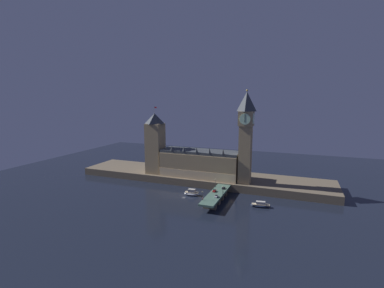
% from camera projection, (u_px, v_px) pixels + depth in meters
% --- Properties ---
extents(ground_plane, '(400.00, 400.00, 0.00)m').
position_uv_depth(ground_plane, '(184.00, 194.00, 209.99)').
color(ground_plane, black).
extents(embankment, '(220.00, 42.00, 6.19)m').
position_uv_depth(embankment, '(201.00, 177.00, 245.39)').
color(embankment, brown).
rests_on(embankment, ground_plane).
extents(parliament_hall, '(66.22, 22.07, 26.93)m').
position_uv_depth(parliament_hall, '(200.00, 163.00, 235.35)').
color(parliament_hall, '#9E845B').
rests_on(parliament_hall, embankment).
extents(clock_tower, '(11.18, 11.29, 72.27)m').
position_uv_depth(clock_tower, '(246.00, 135.00, 212.27)').
color(clock_tower, '#9E845B').
rests_on(clock_tower, embankment).
extents(victoria_tower, '(13.99, 13.99, 58.89)m').
position_uv_depth(victoria_tower, '(155.00, 143.00, 244.79)').
color(victoria_tower, '#9E845B').
rests_on(victoria_tower, embankment).
extents(bridge, '(10.12, 46.00, 5.66)m').
position_uv_depth(bridge, '(216.00, 196.00, 195.24)').
color(bridge, '#476656').
rests_on(bridge, ground_plane).
extents(car_northbound_lead, '(1.99, 3.88, 1.53)m').
position_uv_depth(car_northbound_lead, '(214.00, 191.00, 199.03)').
color(car_northbound_lead, red).
rests_on(car_northbound_lead, bridge).
extents(car_southbound_lead, '(1.99, 3.80, 1.50)m').
position_uv_depth(car_southbound_lead, '(216.00, 196.00, 187.82)').
color(car_southbound_lead, silver).
rests_on(car_southbound_lead, bridge).
extents(car_southbound_trail, '(1.89, 3.82, 1.38)m').
position_uv_depth(car_southbound_trail, '(224.00, 188.00, 205.34)').
color(car_southbound_trail, black).
rests_on(car_southbound_trail, bridge).
extents(pedestrian_near_rail, '(0.38, 0.38, 1.71)m').
position_uv_depth(pedestrian_near_rail, '(203.00, 199.00, 182.33)').
color(pedestrian_near_rail, black).
rests_on(pedestrian_near_rail, bridge).
extents(pedestrian_mid_walk, '(0.38, 0.38, 1.65)m').
position_uv_depth(pedestrian_mid_walk, '(223.00, 192.00, 195.88)').
color(pedestrian_mid_walk, black).
rests_on(pedestrian_mid_walk, bridge).
extents(pedestrian_far_rail, '(0.38, 0.38, 1.70)m').
position_uv_depth(pedestrian_far_rail, '(213.00, 188.00, 203.85)').
color(pedestrian_far_rail, black).
rests_on(pedestrian_far_rail, bridge).
extents(street_lamp_near, '(1.34, 0.60, 5.99)m').
position_uv_depth(street_lamp_near, '(203.00, 194.00, 182.52)').
color(street_lamp_near, '#2D3333').
rests_on(street_lamp_near, bridge).
extents(street_lamp_mid, '(1.34, 0.60, 5.95)m').
position_uv_depth(street_lamp_mid, '(223.00, 189.00, 192.61)').
color(street_lamp_mid, '#2D3333').
rests_on(street_lamp_mid, bridge).
extents(street_lamp_far, '(1.34, 0.60, 6.31)m').
position_uv_depth(street_lamp_far, '(215.00, 182.00, 209.59)').
color(street_lamp_far, '#2D3333').
rests_on(street_lamp_far, bridge).
extents(boat_upstream, '(11.95, 6.14, 4.79)m').
position_uv_depth(boat_upstream, '(192.00, 193.00, 207.96)').
color(boat_upstream, white).
rests_on(boat_upstream, ground_plane).
extents(boat_downstream, '(13.67, 5.98, 3.93)m').
position_uv_depth(boat_downstream, '(261.00, 205.00, 185.24)').
color(boat_downstream, '#1E2842').
rests_on(boat_downstream, ground_plane).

